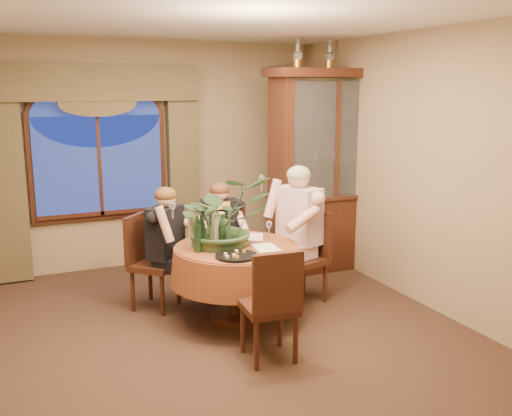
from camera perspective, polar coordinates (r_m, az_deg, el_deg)
name	(u,v)px	position (r m, az deg, el deg)	size (l,w,h in m)	color
floor	(217,337)	(5.34, -3.89, -12.72)	(5.00, 5.00, 0.00)	black
wall_back	(147,155)	(7.30, -10.84, 5.25)	(4.50, 4.50, 0.00)	olive
wall_right	(423,170)	(6.05, 16.38, 3.63)	(5.00, 5.00, 0.00)	olive
ceiling	(212,15)	(4.88, -4.38, 18.68)	(5.00, 5.00, 0.00)	white
window	(100,166)	(7.13, -15.38, 4.07)	(1.62, 0.10, 1.32)	navy
arched_transom	(96,100)	(7.07, -15.73, 10.34)	(1.60, 0.06, 0.44)	navy
drapery_left	(8,182)	(7.02, -23.59, 2.39)	(0.38, 0.14, 2.32)	#453C26
drapery_right	(183,171)	(7.32, -7.27, 3.65)	(0.38, 0.14, 2.32)	#453C26
swag_valance	(96,83)	(6.99, -15.73, 11.96)	(2.45, 0.16, 0.42)	#453C26
dining_table	(237,283)	(5.55, -1.90, -7.51)	(1.28, 1.28, 0.75)	maroon
china_cabinet	(326,171)	(7.06, 7.06, 3.69)	(1.50, 0.59, 2.44)	black
oil_lamp_left	(297,53)	(6.79, 4.17, 15.20)	(0.11, 0.11, 0.34)	#A5722D
oil_lamp_center	(329,54)	(7.00, 7.36, 15.03)	(0.11, 0.11, 0.34)	#A5722D
oil_lamp_right	(360,55)	(7.23, 10.35, 14.84)	(0.11, 0.11, 0.34)	#A5722D
chair_right	(303,258)	(6.01, 4.68, -4.97)	(0.42, 0.42, 0.96)	black
chair_back_right	(229,249)	(6.30, -2.75, -4.16)	(0.42, 0.42, 0.96)	black
chair_back	(155,263)	(5.91, -10.06, -5.42)	(0.42, 0.42, 0.96)	black
chair_front_left	(269,304)	(4.76, 1.29, -9.56)	(0.42, 0.42, 0.96)	black
person_pink	(299,233)	(6.02, 4.34, -2.53)	(0.52, 0.47, 1.45)	#CCA4A7
person_back	(166,248)	(5.84, -9.01, -4.00)	(0.45, 0.42, 1.27)	black
person_scarf	(220,237)	(6.31, -3.62, -2.88)	(0.44, 0.40, 1.23)	black
stoneware_vase	(219,228)	(5.49, -3.76, -2.02)	(0.16, 0.16, 0.31)	#94825B
centerpiece_plant	(223,185)	(5.36, -3.35, 2.28)	(0.87, 0.97, 0.75)	#314E2B
olive_bowl	(241,243)	(5.43, -1.53, -3.54)	(0.16, 0.16, 0.05)	#566031
cheese_platter	(236,256)	(5.08, -1.98, -4.81)	(0.38, 0.38, 0.02)	black
wine_bottle_0	(191,230)	(5.39, -6.48, -2.20)	(0.07, 0.07, 0.33)	tan
wine_bottle_1	(216,231)	(5.34, -4.03, -2.27)	(0.07, 0.07, 0.33)	tan
wine_bottle_2	(223,232)	(5.31, -3.35, -2.36)	(0.07, 0.07, 0.33)	black
wine_bottle_3	(198,234)	(5.23, -5.86, -2.63)	(0.07, 0.07, 0.33)	black
wine_bottle_4	(201,232)	(5.29, -5.49, -2.43)	(0.07, 0.07, 0.33)	black
tasting_paper_0	(266,247)	(5.36, 0.97, -3.97)	(0.21, 0.30, 0.00)	white
tasting_paper_1	(252,237)	(5.74, -0.36, -2.91)	(0.21, 0.30, 0.00)	white
wine_glass_person_pink	(269,229)	(5.69, 1.31, -2.14)	(0.07, 0.07, 0.18)	silver
wine_glass_person_back	(198,232)	(5.60, -5.86, -2.42)	(0.07, 0.07, 0.18)	silver
wine_glass_person_scarf	(228,226)	(5.82, -2.82, -1.84)	(0.07, 0.07, 0.18)	silver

